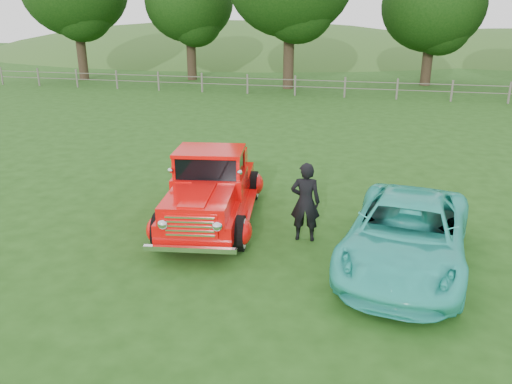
% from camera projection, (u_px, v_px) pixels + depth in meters
% --- Properties ---
extents(ground, '(140.00, 140.00, 0.00)m').
position_uv_depth(ground, '(248.00, 268.00, 9.70)').
color(ground, '#1E4612').
rests_on(ground, ground).
extents(distant_hills, '(116.00, 60.00, 18.00)m').
position_uv_depth(distant_hills, '(335.00, 88.00, 66.47)').
color(distant_hills, '#315B21').
rests_on(distant_hills, ground).
extents(fence_line, '(48.00, 0.12, 1.20)m').
position_uv_depth(fence_line, '(345.00, 87.00, 29.59)').
color(fence_line, '#656156').
rests_on(fence_line, ground).
extents(tree_mid_west, '(6.40, 6.40, 8.46)m').
position_uv_depth(tree_mid_west, '(189.00, 2.00, 36.21)').
color(tree_mid_west, '#2E2217').
rests_on(tree_mid_west, ground).
extents(tree_near_east, '(6.80, 6.80, 8.33)m').
position_uv_depth(tree_near_east, '(433.00, 6.00, 33.26)').
color(tree_near_east, '#2E2217').
rests_on(tree_near_east, ground).
extents(red_pickup, '(2.80, 5.20, 1.78)m').
position_uv_depth(red_pickup, '(211.00, 189.00, 11.66)').
color(red_pickup, black).
rests_on(red_pickup, ground).
extents(teal_sedan, '(2.80, 4.99, 1.32)m').
position_uv_depth(teal_sedan, '(407.00, 234.00, 9.61)').
color(teal_sedan, '#31C7B8').
rests_on(teal_sedan, ground).
extents(man, '(0.67, 0.48, 1.75)m').
position_uv_depth(man, '(305.00, 202.00, 10.65)').
color(man, black).
rests_on(man, ground).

